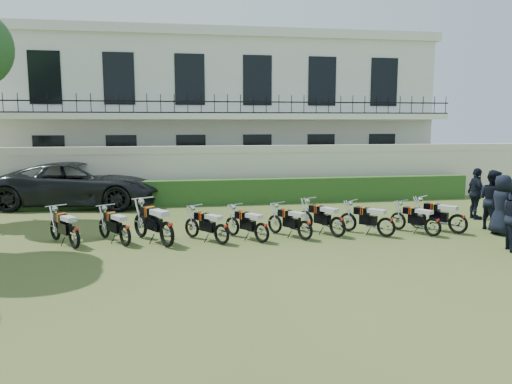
% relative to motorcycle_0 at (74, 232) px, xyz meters
% --- Properties ---
extents(ground, '(100.00, 100.00, 0.00)m').
position_rel_motorcycle_0_xyz_m(ground, '(4.88, -0.78, -0.47)').
color(ground, '#344A1D').
rests_on(ground, ground).
extents(perimeter_wall, '(30.00, 0.35, 2.30)m').
position_rel_motorcycle_0_xyz_m(perimeter_wall, '(4.88, 7.22, 0.71)').
color(perimeter_wall, beige).
rests_on(perimeter_wall, ground).
extents(hedge, '(18.00, 0.60, 1.00)m').
position_rel_motorcycle_0_xyz_m(hedge, '(5.88, 6.42, 0.03)').
color(hedge, '#204719').
rests_on(hedge, ground).
extents(building, '(20.40, 9.60, 7.40)m').
position_rel_motorcycle_0_xyz_m(building, '(4.88, 13.18, 3.25)').
color(building, silver).
rests_on(building, ground).
extents(motorcycle_0, '(1.10, 1.59, 1.01)m').
position_rel_motorcycle_0_xyz_m(motorcycle_0, '(0.00, 0.00, 0.00)').
color(motorcycle_0, black).
rests_on(motorcycle_0, ground).
extents(motorcycle_1, '(1.04, 1.56, 0.98)m').
position_rel_motorcycle_0_xyz_m(motorcycle_1, '(1.27, 0.07, -0.01)').
color(motorcycle_1, black).
rests_on(motorcycle_1, ground).
extents(motorcycle_2, '(1.18, 1.89, 1.16)m').
position_rel_motorcycle_0_xyz_m(motorcycle_2, '(2.36, -0.23, 0.07)').
color(motorcycle_2, black).
rests_on(motorcycle_2, ground).
extents(motorcycle_3, '(1.17, 1.41, 0.95)m').
position_rel_motorcycle_0_xyz_m(motorcycle_3, '(3.80, -0.17, -0.02)').
color(motorcycle_3, black).
rests_on(motorcycle_3, ground).
extents(motorcycle_4, '(1.07, 1.46, 0.94)m').
position_rel_motorcycle_0_xyz_m(motorcycle_4, '(4.90, -0.17, -0.03)').
color(motorcycle_4, black).
rests_on(motorcycle_4, ground).
extents(motorcycle_5, '(1.02, 1.47, 0.94)m').
position_rel_motorcycle_0_xyz_m(motorcycle_5, '(6.13, -0.06, -0.03)').
color(motorcycle_5, black).
rests_on(motorcycle_5, ground).
extents(motorcycle_6, '(1.03, 1.62, 1.01)m').
position_rel_motorcycle_0_xyz_m(motorcycle_6, '(7.14, 0.12, -0.00)').
color(motorcycle_6, black).
rests_on(motorcycle_6, ground).
extents(motorcycle_7, '(1.26, 1.37, 0.97)m').
position_rel_motorcycle_0_xyz_m(motorcycle_7, '(8.51, -0.10, -0.02)').
color(motorcycle_7, black).
rests_on(motorcycle_7, ground).
extents(motorcycle_8, '(0.94, 1.50, 0.92)m').
position_rel_motorcycle_0_xyz_m(motorcycle_8, '(9.86, -0.25, -0.04)').
color(motorcycle_8, black).
rests_on(motorcycle_8, ground).
extents(motorcycle_9, '(1.18, 1.53, 1.01)m').
position_rel_motorcycle_0_xyz_m(motorcycle_9, '(10.75, -0.08, -0.00)').
color(motorcycle_9, black).
rests_on(motorcycle_9, ground).
extents(suv, '(6.60, 3.78, 1.73)m').
position_rel_motorcycle_0_xyz_m(suv, '(-1.04, 6.91, 0.40)').
color(suv, black).
rests_on(suv, ground).
extents(officer_3, '(0.68, 0.94, 1.77)m').
position_rel_motorcycle_0_xyz_m(officer_3, '(11.97, -0.29, 0.42)').
color(officer_3, black).
rests_on(officer_3, ground).
extents(officer_4, '(0.87, 1.02, 1.83)m').
position_rel_motorcycle_0_xyz_m(officer_4, '(12.16, 0.43, 0.45)').
color(officer_4, black).
rests_on(officer_4, ground).
extents(officer_5, '(0.55, 1.06, 1.74)m').
position_rel_motorcycle_0_xyz_m(officer_5, '(12.64, 1.98, 0.40)').
color(officer_5, black).
rests_on(officer_5, ground).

